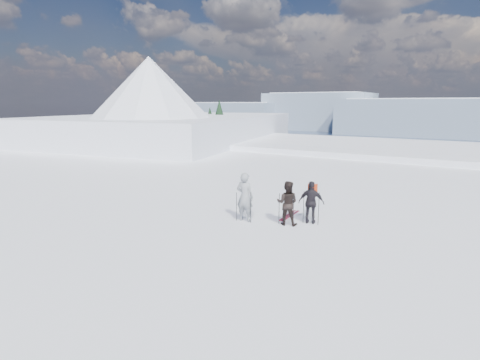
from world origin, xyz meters
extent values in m
plane|color=white|center=(0.00, 60.00, -17.50)|extent=(220.00, 208.01, 71.62)
cube|color=white|center=(0.00, 30.00, -6.50)|extent=(180.00, 16.00, 14.00)
plane|color=navy|center=(0.00, 290.00, -30.00)|extent=(820.00, 820.00, 0.00)
cube|color=slate|center=(-280.00, 440.00, -13.00)|extent=(150.00, 80.00, 34.00)
cube|color=white|center=(-280.00, 440.00, 1.00)|extent=(127.50, 70.00, 8.00)
cube|color=slate|center=(-160.00, 470.00, -7.00)|extent=(130.00, 80.00, 46.00)
cube|color=white|center=(-160.00, 470.00, 13.00)|extent=(110.50, 70.00, 8.00)
cube|color=slate|center=(-40.00, 440.00, -11.00)|extent=(160.00, 80.00, 38.00)
cube|color=white|center=(-40.00, 440.00, 5.00)|extent=(136.00, 70.00, 8.00)
cube|color=white|center=(-28.00, 28.00, -5.00)|extent=(29.19, 35.68, 16.00)
cone|color=white|center=(-25.00, 22.00, 5.00)|extent=(18.00, 18.00, 9.00)
cone|color=white|center=(-33.00, 32.00, 1.00)|extent=(16.00, 16.00, 8.00)
cube|color=#2D2B28|center=(-22.00, 36.00, -9.00)|extent=(21.55, 17.87, 14.25)
cone|color=black|center=(-20.00, 30.00, -2.50)|extent=(6.16, 6.16, 11.00)
cone|color=black|center=(-27.00, 36.00, -2.00)|extent=(6.72, 6.72, 12.00)
cone|color=black|center=(-25.00, 31.00, -2.50)|extent=(6.16, 6.16, 11.00)
cone|color=black|center=(-19.00, 35.00, -3.00)|extent=(5.60, 5.60, 10.00)
cone|color=black|center=(-18.00, 32.00, -3.00)|extent=(5.60, 5.60, 10.00)
cone|color=black|center=(-24.00, 34.00, -1.50)|extent=(7.28, 7.28, 13.00)
imported|color=gray|center=(-2.29, 3.45, 0.98)|extent=(0.74, 0.50, 1.96)
imported|color=black|center=(-0.66, 3.89, 0.86)|extent=(0.96, 0.82, 1.72)
imported|color=black|center=(0.08, 4.51, 0.84)|extent=(1.05, 0.62, 1.68)
cube|color=red|center=(0.03, 4.75, 1.91)|extent=(0.39, 0.28, 0.46)
cylinder|color=black|center=(-2.60, 3.32, 0.58)|extent=(0.02, 0.02, 1.16)
cylinder|color=black|center=(-1.98, 3.37, 0.63)|extent=(0.02, 0.02, 1.25)
cylinder|color=black|center=(-0.96, 3.81, 0.61)|extent=(0.02, 0.02, 1.22)
cylinder|color=black|center=(-0.38, 3.84, 0.61)|extent=(0.02, 0.02, 1.22)
cylinder|color=black|center=(-0.18, 4.38, 0.65)|extent=(0.02, 0.02, 1.30)
cylinder|color=black|center=(0.39, 4.48, 0.64)|extent=(0.02, 0.02, 1.29)
cube|color=black|center=(-1.11, 4.99, 0.01)|extent=(0.14, 1.70, 0.03)
cube|color=black|center=(-0.97, 4.99, 0.01)|extent=(0.10, 1.70, 0.03)
camera|label=1|loc=(4.88, -8.94, 4.65)|focal=28.00mm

